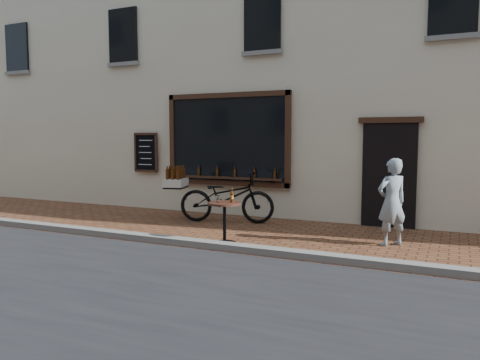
% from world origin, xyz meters
% --- Properties ---
extents(ground, '(90.00, 90.00, 0.00)m').
position_xyz_m(ground, '(0.00, 0.00, 0.00)').
color(ground, '#58301C').
rests_on(ground, ground).
extents(kerb, '(90.00, 0.25, 0.12)m').
position_xyz_m(kerb, '(0.00, 0.20, 0.06)').
color(kerb, slate).
rests_on(kerb, ground).
extents(shop_building, '(28.00, 6.20, 10.00)m').
position_xyz_m(shop_building, '(0.00, 6.50, 5.00)').
color(shop_building, beige).
rests_on(shop_building, ground).
extents(cargo_bicycle, '(2.55, 1.29, 1.20)m').
position_xyz_m(cargo_bicycle, '(-1.49, 2.51, 0.57)').
color(cargo_bicycle, black).
rests_on(cargo_bicycle, ground).
extents(bistro_table, '(0.59, 0.59, 1.01)m').
position_xyz_m(bistro_table, '(-0.52, 0.59, 0.54)').
color(bistro_table, black).
rests_on(bistro_table, ground).
extents(pedestrian, '(0.66, 0.65, 1.54)m').
position_xyz_m(pedestrian, '(2.18, 1.73, 0.77)').
color(pedestrian, gray).
rests_on(pedestrian, ground).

